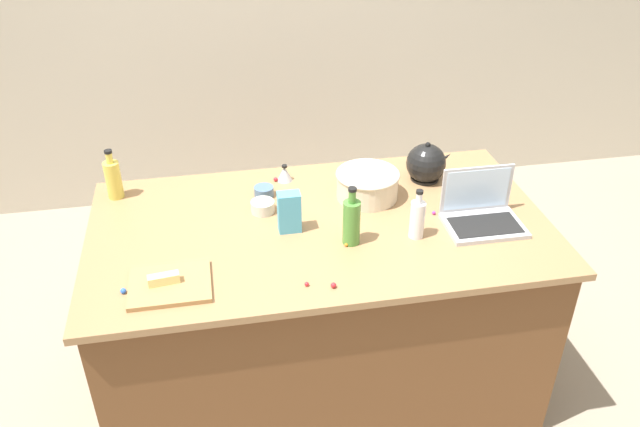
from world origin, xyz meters
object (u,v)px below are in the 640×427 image
object	(u,v)px
butter_stick_left	(164,279)
ramekin_medium	(264,191)
kettle	(426,164)
cutting_board	(170,284)
kitchen_timer	(285,173)
laptop	(481,213)
bottle_oil	(113,179)
candy_bag	(289,212)
bottle_vinegar	(417,218)
ramekin_small	(263,207)
bottle_olive	(351,221)
mixing_bowl_large	(367,184)

from	to	relation	value
butter_stick_left	ramekin_medium	xyz separation A→B (m)	(0.42, 0.57, -0.01)
kettle	cutting_board	xyz separation A→B (m)	(-1.14, -0.58, -0.07)
kitchen_timer	cutting_board	bearing A→B (deg)	-126.31
laptop	bottle_oil	bearing A→B (deg)	161.79
kettle	candy_bag	size ratio (longest dim) A/B	1.25
kettle	cutting_board	bearing A→B (deg)	-152.87
cutting_board	bottle_vinegar	bearing A→B (deg)	8.61
ramekin_small	cutting_board	bearing A→B (deg)	-130.85
bottle_vinegar	butter_stick_left	world-z (taller)	bottle_vinegar
laptop	butter_stick_left	xyz separation A→B (m)	(-1.27, -0.19, -0.01)
bottle_oil	bottle_olive	bearing A→B (deg)	-29.57
kitchen_timer	ramekin_medium	bearing A→B (deg)	-132.11
bottle_oil	candy_bag	xyz separation A→B (m)	(0.71, -0.40, -0.01)
bottle_vinegar	kettle	xyz separation A→B (m)	(0.18, 0.44, -0.01)
kettle	ramekin_medium	size ratio (longest dim) A/B	2.50
kitchen_timer	bottle_oil	bearing A→B (deg)	-179.15
cutting_board	ramekin_medium	xyz separation A→B (m)	(0.40, 0.57, 0.01)
kettle	ramekin_small	size ratio (longest dim) A/B	2.15
laptop	candy_bag	size ratio (longest dim) A/B	1.84
kettle	ramekin_medium	xyz separation A→B (m)	(-0.74, -0.01, -0.06)
kettle	cutting_board	size ratio (longest dim) A/B	0.74
laptop	cutting_board	xyz separation A→B (m)	(-1.25, -0.19, -0.04)
kitchen_timer	kettle	bearing A→B (deg)	-9.54
bottle_olive	ramekin_small	bearing A→B (deg)	137.55
bottle_olive	mixing_bowl_large	bearing A→B (deg)	65.86
bottle_oil	kettle	bearing A→B (deg)	-3.96
ramekin_small	bottle_vinegar	bearing A→B (deg)	-27.01
butter_stick_left	candy_bag	xyz separation A→B (m)	(0.49, 0.28, 0.05)
bottle_olive	cutting_board	xyz separation A→B (m)	(-0.69, -0.15, -0.09)
bottle_oil	ramekin_medium	distance (m)	0.65
ramekin_small	laptop	bearing A→B (deg)	-15.94
ramekin_small	butter_stick_left	bearing A→B (deg)	-132.24
bottle_olive	candy_bag	world-z (taller)	bottle_olive
bottle_oil	kitchen_timer	bearing A→B (deg)	0.85
bottle_vinegar	ramekin_medium	bearing A→B (deg)	142.63
mixing_bowl_large	ramekin_medium	xyz separation A→B (m)	(-0.44, 0.09, -0.04)
kettle	candy_bag	distance (m)	0.73
laptop	bottle_vinegar	distance (m)	0.30
bottle_vinegar	ramekin_medium	distance (m)	0.70
bottle_vinegar	candy_bag	bearing A→B (deg)	164.38
bottle_oil	kettle	distance (m)	1.38
ramekin_medium	candy_bag	xyz separation A→B (m)	(0.07, -0.29, 0.06)
bottle_vinegar	ramekin_small	xyz separation A→B (m)	(-0.58, 0.29, -0.06)
bottle_oil	mixing_bowl_large	bearing A→B (deg)	-10.63
ramekin_small	kettle	bearing A→B (deg)	10.81
bottle_olive	cutting_board	size ratio (longest dim) A/B	0.85
mixing_bowl_large	bottle_olive	bearing A→B (deg)	-114.14
laptop	ramekin_medium	world-z (taller)	laptop
laptop	mixing_bowl_large	xyz separation A→B (m)	(-0.41, 0.29, 0.02)
laptop	kitchen_timer	size ratio (longest dim) A/B	4.06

